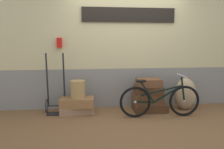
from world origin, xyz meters
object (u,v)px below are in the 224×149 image
suitcase_0 (76,110)px  suitcase_1 (77,102)px  wicker_basket (78,89)px  bicycle (160,100)px  suitcase_3 (147,98)px  suitcase_4 (148,90)px  suitcase_2 (149,107)px  burlap_sack (185,94)px  suitcase_5 (149,83)px  luggage_trolley (56,99)px

suitcase_0 → suitcase_1: (0.02, -0.04, 0.16)m
wicker_basket → bicycle: (1.56, -0.40, -0.17)m
bicycle → suitcase_3: bearing=106.4°
suitcase_1 → suitcase_4: bearing=6.5°
suitcase_2 → suitcase_3: (-0.04, 0.01, 0.18)m
suitcase_2 → burlap_sack: bearing=2.7°
suitcase_1 → suitcase_5: 1.51m
suitcase_5 → wicker_basket: (-1.45, 0.01, -0.10)m
wicker_basket → burlap_sack: bearing=0.5°
suitcase_4 → wicker_basket: (-1.45, -0.03, 0.06)m
suitcase_3 → suitcase_4: bearing=36.2°
suitcase_3 → burlap_sack: burlap_sack is taller
suitcase_0 → suitcase_5: (1.49, -0.02, 0.53)m
suitcase_0 → luggage_trolley: luggage_trolley is taller
suitcase_3 → luggage_trolley: (-1.87, 0.08, 0.02)m
luggage_trolley → bicycle: luggage_trolley is taller
suitcase_1 → luggage_trolley: 0.44m
suitcase_2 → suitcase_5: suitcase_5 is taller
suitcase_0 → burlap_sack: bearing=-5.5°
bicycle → wicker_basket: bearing=165.6°
suitcase_0 → wicker_basket: 0.43m
suitcase_1 → suitcase_5: size_ratio=1.44×
suitcase_3 → suitcase_4: 0.19m
suitcase_5 → luggage_trolley: (-1.89, 0.10, -0.32)m
suitcase_2 → suitcase_3: size_ratio=1.16×
suitcase_3 → bicycle: 0.43m
suitcase_3 → wicker_basket: size_ratio=1.67×
suitcase_3 → bicycle: size_ratio=0.37×
suitcase_4 → luggage_trolley: (-1.89, 0.06, -0.16)m
suitcase_0 → wicker_basket: (0.04, -0.01, 0.43)m
suitcase_3 → bicycle: bicycle is taller
suitcase_1 → burlap_sack: (2.28, 0.04, 0.10)m
suitcase_3 → bicycle: bearing=-76.9°
suitcase_1 → suitcase_2: (1.50, 0.02, -0.16)m
suitcase_4 → luggage_trolley: bearing=-176.0°
luggage_trolley → suitcase_5: bearing=-3.1°
suitcase_4 → suitcase_0: bearing=-173.5°
wicker_basket → burlap_sack: same height
wicker_basket → suitcase_5: bearing=-0.4°
suitcase_0 → luggage_trolley: size_ratio=0.56×
suitcase_4 → burlap_sack: 0.82m
suitcase_1 → suitcase_3: suitcase_3 is taller
wicker_basket → luggage_trolley: (-0.44, 0.09, -0.22)m
burlap_sack → bicycle: bicycle is taller
suitcase_1 → suitcase_0: bearing=125.2°
suitcase_2 → suitcase_3: 0.19m
suitcase_3 → luggage_trolley: bearing=174.3°
suitcase_1 → bicycle: (1.57, -0.38, 0.09)m
suitcase_5 → wicker_basket: 1.45m
suitcase_5 → bicycle: bicycle is taller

